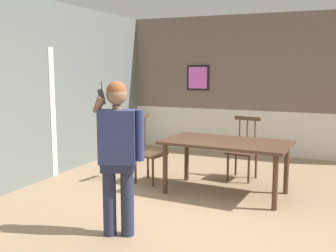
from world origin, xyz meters
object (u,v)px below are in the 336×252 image
Objects in this scene: dining_table at (226,147)px; chair_near_window at (243,150)px; person_figure at (118,149)px; chair_by_doorway at (148,152)px.

chair_near_window reaches higher than dining_table.
person_figure reaches higher than chair_near_window.
chair_near_window is 0.60× the size of person_figure.
chair_near_window is 2.85m from person_figure.
chair_by_doorway is 2.07m from person_figure.
chair_by_doorway is at bearing 38.34° from chair_near_window.
dining_table is 1.98m from person_figure.
person_figure is at bearing 27.08° from chair_by_doorway.
dining_table is at bearing 96.32° from chair_by_doorway.
person_figure reaches higher than chair_by_doorway.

